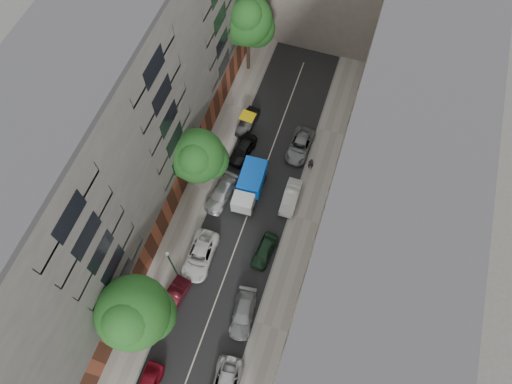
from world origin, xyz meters
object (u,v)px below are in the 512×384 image
at_px(tree_far, 248,22).
at_px(car_right_2, 264,251).
at_px(tarp_truck, 250,186).
at_px(car_left_4, 243,150).
at_px(car_left_3, 221,194).
at_px(car_left_2, 200,256).
at_px(car_right_4, 300,146).
at_px(car_left_1, 173,298).
at_px(car_right_1, 243,314).
at_px(tree_near, 134,315).
at_px(tree_mid, 198,158).
at_px(car_left_5, 248,122).
at_px(pedestrian, 311,164).
at_px(lamp_post, 171,262).
at_px(car_right_3, 291,197).

bearing_deg(tree_far, car_right_2, -67.69).
distance_m(tarp_truck, car_left_4, 4.78).
bearing_deg(car_left_3, car_left_2, -78.36).
bearing_deg(car_right_4, car_left_1, -106.01).
distance_m(car_left_4, car_right_2, 11.46).
relative_size(car_left_2, car_right_1, 1.14).
relative_size(car_left_4, car_right_1, 0.92).
bearing_deg(tree_near, tree_far, 92.62).
xyz_separation_m(car_left_2, car_right_2, (5.60, 2.37, -0.08)).
bearing_deg(tree_mid, car_left_5, 76.45).
height_order(car_right_2, pedestrian, pedestrian).
bearing_deg(car_right_2, tree_mid, 153.89).
bearing_deg(car_left_5, lamp_post, -87.56).
height_order(tree_near, tree_mid, tree_near).
bearing_deg(car_right_4, lamp_post, -109.99).
bearing_deg(tarp_truck, tree_far, 106.18).
height_order(car_right_2, car_right_4, car_right_4).
bearing_deg(tree_far, car_left_1, -85.26).
bearing_deg(car_right_1, tree_mid, 119.01).
bearing_deg(car_left_2, tarp_truck, 72.92).
relative_size(car_left_2, tree_mid, 0.68).
xyz_separation_m(car_left_4, tree_near, (-1.70, -19.98, 5.69)).
bearing_deg(lamp_post, car_right_4, 67.66).
bearing_deg(lamp_post, tree_far, 93.83).
bearing_deg(car_left_1, car_right_4, 79.93).
distance_m(car_left_2, tree_near, 9.65).
height_order(car_left_5, tree_near, tree_near).
height_order(car_left_4, car_right_1, car_left_4).
distance_m(car_left_3, car_left_4, 5.61).
bearing_deg(car_right_1, car_left_4, 102.33).
bearing_deg(car_left_1, car_left_4, 95.58).
distance_m(car_right_1, pedestrian, 16.73).
distance_m(car_left_3, car_right_1, 12.17).
bearing_deg(car_left_1, car_left_5, 97.84).
bearing_deg(car_right_1, car_left_5, 100.74).
bearing_deg(tree_far, car_left_5, -71.98).
bearing_deg(pedestrian, car_right_1, 75.14).
height_order(tarp_truck, lamp_post, lamp_post).
xyz_separation_m(car_left_3, car_left_4, (0.37, 5.60, 0.04)).
relative_size(car_left_1, car_right_3, 0.99).
xyz_separation_m(car_left_3, car_right_3, (6.77, 1.80, 0.01)).
xyz_separation_m(car_left_5, tree_mid, (-2.01, -8.34, 4.45)).
xyz_separation_m(car_left_1, car_right_4, (6.40, 19.28, -0.01)).
relative_size(car_left_1, car_left_4, 0.98).
relative_size(car_left_4, tree_near, 0.44).
bearing_deg(car_right_2, car_right_4, 96.40).
xyz_separation_m(tarp_truck, car_left_5, (-2.84, 7.79, -0.75)).
relative_size(car_right_1, tree_mid, 0.60).
bearing_deg(car_left_4, tree_far, 114.86).
height_order(car_right_3, tree_far, tree_far).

